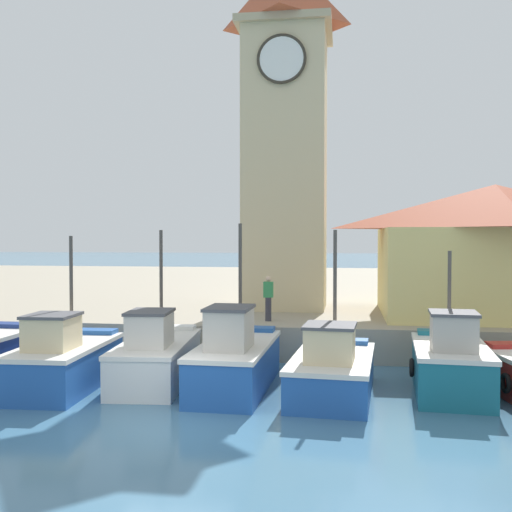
{
  "coord_description": "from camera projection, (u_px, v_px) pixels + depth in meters",
  "views": [
    {
      "loc": [
        3.95,
        -12.71,
        4.17
      ],
      "look_at": [
        0.73,
        9.01,
        3.5
      ],
      "focal_mm": 42.0,
      "sensor_mm": 36.0,
      "label": 1
    }
  ],
  "objects": [
    {
      "name": "fishing_boat_mid_right",
      "position": [
        235.0,
        360.0,
        16.47
      ],
      "size": [
        2.01,
        4.96,
        4.58
      ],
      "color": "#2356A8",
      "rests_on": "ground"
    },
    {
      "name": "fishing_boat_right_inner",
      "position": [
        332.0,
        370.0,
        15.82
      ],
      "size": [
        2.39,
        4.58,
        4.39
      ],
      "color": "#2356A8",
      "rests_on": "ground"
    },
    {
      "name": "warehouse_right",
      "position": [
        495.0,
        249.0,
        22.84
      ],
      "size": [
        8.83,
        6.77,
        5.02
      ],
      "color": "#E5D17A",
      "rests_on": "quay_wharf"
    },
    {
      "name": "fishing_boat_center",
      "position": [
        156.0,
        356.0,
        17.23
      ],
      "size": [
        2.24,
        4.94,
        4.4
      ],
      "color": "silver",
      "rests_on": "ground"
    },
    {
      "name": "clock_tower",
      "position": [
        286.0,
        124.0,
        25.38
      ],
      "size": [
        3.87,
        3.87,
        16.43
      ],
      "color": "beige",
      "rests_on": "quay_wharf"
    },
    {
      "name": "fishing_boat_mid_left",
      "position": [
        63.0,
        361.0,
        16.52
      ],
      "size": [
        2.21,
        4.4,
        4.22
      ],
      "color": "#2356A8",
      "rests_on": "ground"
    },
    {
      "name": "quay_wharf",
      "position": [
        285.0,
        291.0,
        39.96
      ],
      "size": [
        120.0,
        40.0,
        1.18
      ],
      "primitive_type": "cube",
      "color": "#9E937F",
      "rests_on": "ground"
    },
    {
      "name": "fishing_boat_right_outer",
      "position": [
        451.0,
        363.0,
        16.03
      ],
      "size": [
        2.19,
        4.2,
        3.81
      ],
      "color": "#196B7F",
      "rests_on": "ground"
    },
    {
      "name": "ground_plane",
      "position": [
        164.0,
        426.0,
        13.27
      ],
      "size": [
        300.0,
        300.0,
        0.0
      ],
      "primitive_type": "plane",
      "color": "teal"
    },
    {
      "name": "dock_worker_near_tower",
      "position": [
        268.0,
        297.0,
        21.44
      ],
      "size": [
        0.34,
        0.22,
        1.62
      ],
      "color": "#33333D",
      "rests_on": "quay_wharf"
    }
  ]
}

